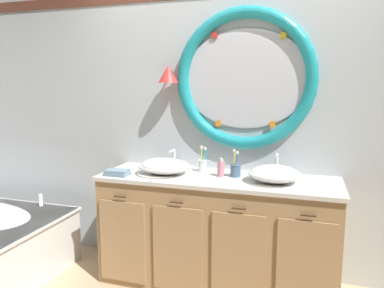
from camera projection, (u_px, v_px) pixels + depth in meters
back_wall_assembly at (226, 115)px, 3.04m from camera, size 6.40×0.26×2.60m
vanity_counter at (216, 231)px, 2.87m from camera, size 1.84×0.62×0.88m
sink_basin_left at (164, 166)px, 2.90m from camera, size 0.41×0.41×0.13m
sink_basin_right at (274, 174)px, 2.64m from camera, size 0.38×0.38×0.13m
faucet_set_left at (174, 160)px, 3.11m from camera, size 0.21×0.15×0.16m
faucet_set_right at (276, 166)px, 2.86m from camera, size 0.23×0.14×0.17m
toothbrush_holder_left at (203, 164)px, 2.97m from camera, size 0.08×0.08×0.22m
toothbrush_holder_right at (236, 169)px, 2.81m from camera, size 0.09×0.09×0.22m
soap_dispenser at (221, 168)px, 2.81m from camera, size 0.05×0.06×0.15m
folded_hand_towel at (117, 173)px, 2.85m from camera, size 0.19×0.12×0.04m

